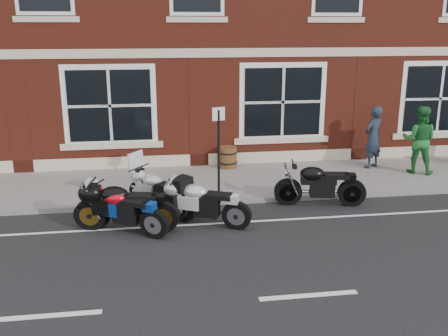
{
  "coord_description": "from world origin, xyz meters",
  "views": [
    {
      "loc": [
        -2.35,
        -9.78,
        4.09
      ],
      "look_at": [
        -0.68,
        1.6,
        0.84
      ],
      "focal_mm": 40.0,
      "sensor_mm": 36.0,
      "label": 1
    }
  ],
  "objects": [
    {
      "name": "ground",
      "position": [
        0.0,
        0.0,
        0.0
      ],
      "size": [
        80.0,
        80.0,
        0.0
      ],
      "primitive_type": "plane",
      "color": "black",
      "rests_on": "ground"
    },
    {
      "name": "sidewalk",
      "position": [
        0.0,
        3.0,
        0.06
      ],
      "size": [
        30.0,
        3.0,
        0.12
      ],
      "primitive_type": "cube",
      "color": "slate",
      "rests_on": "ground"
    },
    {
      "name": "kerb",
      "position": [
        0.0,
        1.42,
        0.06
      ],
      "size": [
        30.0,
        0.16,
        0.12
      ],
      "primitive_type": "cube",
      "color": "slate",
      "rests_on": "ground"
    },
    {
      "name": "moto_touring_silver",
      "position": [
        -2.24,
        1.03,
        0.55
      ],
      "size": [
        1.45,
        1.66,
        1.36
      ],
      "rotation": [
        0.0,
        0.0,
        0.71
      ],
      "color": "black",
      "rests_on": "ground"
    },
    {
      "name": "moto_sport_red",
      "position": [
        -3.0,
        0.02,
        0.53
      ],
      "size": [
        1.81,
        1.2,
        0.92
      ],
      "rotation": [
        0.0,
        0.0,
        1.01
      ],
      "color": "black",
      "rests_on": "ground"
    },
    {
      "name": "moto_sport_black",
      "position": [
        -2.99,
        0.11,
        0.57
      ],
      "size": [
        2.18,
        0.6,
        0.99
      ],
      "rotation": [
        0.0,
        0.0,
        1.35
      ],
      "color": "black",
      "rests_on": "ground"
    },
    {
      "name": "moto_sport_silver",
      "position": [
        -1.34,
        0.17,
        0.53
      ],
      "size": [
        1.9,
        1.01,
        0.92
      ],
      "rotation": [
        0.0,
        0.0,
        1.12
      ],
      "color": "black",
      "rests_on": "ground"
    },
    {
      "name": "moto_naked_black",
      "position": [
        1.48,
        1.01,
        0.56
      ],
      "size": [
        2.14,
        0.56,
        0.97
      ],
      "rotation": [
        0.0,
        0.0,
        1.37
      ],
      "color": "black",
      "rests_on": "ground"
    },
    {
      "name": "pedestrian_left",
      "position": [
        3.98,
        3.58,
        1.02
      ],
      "size": [
        0.79,
        0.71,
        1.81
      ],
      "primitive_type": "imported",
      "rotation": [
        0.0,
        0.0,
        3.68
      ],
      "color": "#1C2633",
      "rests_on": "sidewalk"
    },
    {
      "name": "pedestrian_right",
      "position": [
        5.02,
        2.89,
        1.07
      ],
      "size": [
        1.16,
        1.08,
        1.89
      ],
      "primitive_type": "imported",
      "rotation": [
        0.0,
        0.0,
        2.61
      ],
      "color": "#1C6327",
      "rests_on": "sidewalk"
    },
    {
      "name": "barrel_planter",
      "position": [
        -0.19,
        4.19,
        0.43
      ],
      "size": [
        0.56,
        0.56,
        0.62
      ],
      "color": "#493413",
      "rests_on": "sidewalk"
    },
    {
      "name": "parking_sign",
      "position": [
        -0.82,
        1.55,
        1.39
      ],
      "size": [
        0.3,
        0.1,
        2.2
      ],
      "rotation": [
        0.0,
        0.0,
        0.27
      ],
      "color": "black",
      "rests_on": "sidewalk"
    }
  ]
}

